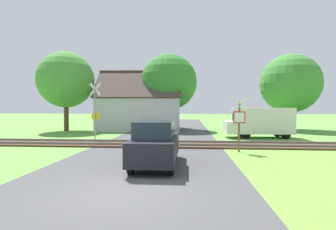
{
  "coord_description": "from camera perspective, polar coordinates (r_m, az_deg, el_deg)",
  "views": [
    {
      "loc": [
        1.84,
        -6.84,
        2.32
      ],
      "look_at": [
        0.5,
        9.87,
        1.8
      ],
      "focal_mm": 28.0,
      "sensor_mm": 36.0,
      "label": 1
    }
  ],
  "objects": [
    {
      "name": "ground_plane",
      "position": [
        7.45,
        -10.39,
        -16.38
      ],
      "size": [
        160.0,
        160.0,
        0.0
      ],
      "primitive_type": "plane",
      "color": "#5B933D"
    },
    {
      "name": "road_asphalt",
      "position": [
        9.32,
        -7.13,
        -12.62
      ],
      "size": [
        7.46,
        80.0,
        0.01
      ],
      "primitive_type": "cube",
      "color": "#424244",
      "rests_on": "ground"
    },
    {
      "name": "rail_track",
      "position": [
        15.97,
        -2.09,
        -6.37
      ],
      "size": [
        60.0,
        2.6,
        0.22
      ],
      "color": "#422D1E",
      "rests_on": "ground"
    },
    {
      "name": "stop_sign_near",
      "position": [
        13.79,
        15.24,
        -1.1
      ],
      "size": [
        0.88,
        0.15,
        2.86
      ],
      "rotation": [
        0.0,
        0.0,
        3.11
      ],
      "color": "brown",
      "rests_on": "ground"
    },
    {
      "name": "crossing_sign_far",
      "position": [
        18.62,
        -15.58,
        1.11
      ],
      "size": [
        0.87,
        0.21,
        3.96
      ],
      "rotation": [
        0.0,
        0.0,
        -0.2
      ],
      "color": "#9E9EA5",
      "rests_on": "ground"
    },
    {
      "name": "house",
      "position": [
        27.17,
        -6.01,
        0.8
      ],
      "size": [
        8.69,
        6.82,
        6.11
      ],
      "rotation": [
        0.0,
        0.0,
        0.05
      ],
      "color": "#B7B7BC",
      "rests_on": "ground"
    },
    {
      "name": "tree_left",
      "position": [
        27.17,
        -21.34,
        7.13
      ],
      "size": [
        5.35,
        5.35,
        7.6
      ],
      "color": "#513823",
      "rests_on": "ground"
    },
    {
      "name": "tree_center",
      "position": [
        26.93,
        0.16,
        7.19
      ],
      "size": [
        5.72,
        5.72,
        7.73
      ],
      "color": "#513823",
      "rests_on": "ground"
    },
    {
      "name": "tree_far",
      "position": [
        29.17,
        25.08,
        6.24
      ],
      "size": [
        5.89,
        5.89,
        7.63
      ],
      "color": "#513823",
      "rests_on": "ground"
    },
    {
      "name": "mail_truck",
      "position": [
        20.83,
        19.38,
        -1.3
      ],
      "size": [
        4.99,
        2.11,
        2.24
      ],
      "rotation": [
        0.0,
        0.0,
        1.62
      ],
      "color": "silver",
      "rests_on": "ground"
    },
    {
      "name": "parked_car",
      "position": [
        10.32,
        -2.71,
        -6.16
      ],
      "size": [
        1.65,
        4.0,
        1.78
      ],
      "rotation": [
        0.0,
        0.0,
        0.0
      ],
      "color": "black",
      "rests_on": "ground"
    }
  ]
}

